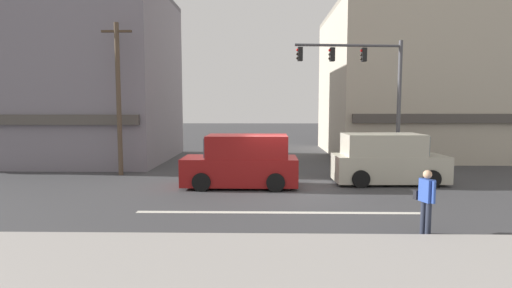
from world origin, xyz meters
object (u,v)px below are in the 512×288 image
Objects in this scene: sedan_approaching_near at (264,152)px; pedestrian_foreground_with_bag at (426,198)px; traffic_light_mast at (371,83)px; van_parked_curbside at (242,162)px; utility_pole_near_left at (119,97)px; van_waiting_far at (387,160)px.

sedan_approaching_near is 12.89m from pedestrian_foreground_with_bag.
traffic_light_mast is 1.34× the size of van_parked_curbside.
van_parked_curbside reaches higher than pedestrian_foreground_with_bag.
utility_pole_near_left reaches higher than van_parked_curbside.
van_waiting_far is (12.00, -1.88, -2.69)m from utility_pole_near_left.
van_waiting_far is (6.07, 0.82, 0.00)m from van_parked_curbside.
pedestrian_foreground_with_bag is at bearing -99.10° from van_waiting_far.
van_waiting_far is at bearing 7.66° from van_parked_curbside.
utility_pole_near_left is 14.20m from pedestrian_foreground_with_bag.
traffic_light_mast is 1.34× the size of van_waiting_far.
utility_pole_near_left reaches higher than pedestrian_foreground_with_bag.
van_parked_curbside is at bearing 129.84° from pedestrian_foreground_with_bag.
van_parked_curbside is 2.76× the size of pedestrian_foreground_with_bag.
van_waiting_far is 7.53m from sedan_approaching_near.
utility_pole_near_left is 1.54× the size of van_parked_curbside.
pedestrian_foreground_with_bag is at bearing -95.07° from traffic_light_mast.
van_parked_curbside is at bearing -158.86° from traffic_light_mast.
utility_pole_near_left reaches higher than traffic_light_mast.
sedan_approaching_near is at bearing 82.10° from van_parked_curbside.
van_parked_curbside is 6.32m from sedan_approaching_near.
utility_pole_near_left is at bearing -152.38° from sedan_approaching_near.
pedestrian_foreground_with_bag is (4.98, -5.97, -0.05)m from van_parked_curbside.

